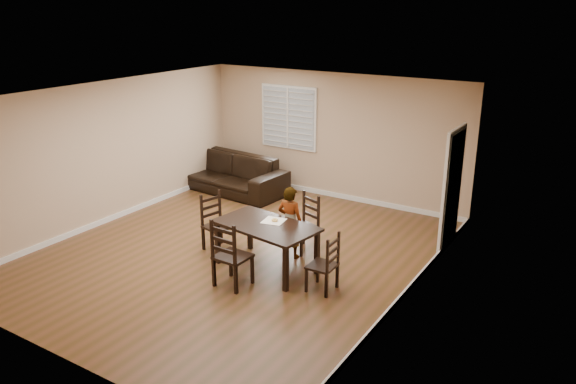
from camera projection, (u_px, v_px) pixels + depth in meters
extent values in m
plane|color=brown|center=(236.00, 253.00, 9.58)|extent=(7.00, 7.00, 0.00)
cube|color=tan|center=(333.00, 136.00, 11.96)|extent=(6.00, 0.04, 2.70)
cube|color=tan|center=(45.00, 255.00, 6.34)|extent=(6.00, 0.04, 2.70)
cube|color=tan|center=(108.00, 153.00, 10.66)|extent=(0.04, 7.00, 2.70)
cube|color=tan|center=(409.00, 212.00, 7.64)|extent=(0.04, 7.00, 2.70)
cube|color=white|center=(231.00, 95.00, 8.72)|extent=(6.00, 7.00, 0.04)
cube|color=white|center=(288.00, 118.00, 12.38)|extent=(1.40, 0.08, 1.40)
cube|color=white|center=(452.00, 191.00, 9.53)|extent=(0.06, 0.94, 2.05)
cylinder|color=#332114|center=(445.00, 200.00, 9.33)|extent=(0.06, 0.06, 0.02)
cube|color=white|center=(331.00, 194.00, 12.37)|extent=(6.00, 0.03, 0.10)
cube|color=white|center=(115.00, 217.00, 11.07)|extent=(0.03, 7.00, 0.10)
cube|color=white|center=(402.00, 296.00, 8.07)|extent=(0.03, 7.00, 0.10)
cube|color=black|center=(266.00, 226.00, 8.81)|extent=(1.73, 1.14, 0.05)
cube|color=black|center=(218.00, 243.00, 9.11)|extent=(0.08, 0.08, 0.71)
cube|color=black|center=(286.00, 269.00, 8.21)|extent=(0.08, 0.08, 0.71)
cube|color=black|center=(250.00, 229.00, 9.65)|extent=(0.08, 0.08, 0.71)
cube|color=black|center=(317.00, 253.00, 8.75)|extent=(0.08, 0.08, 0.71)
cube|color=black|center=(302.00, 227.00, 9.56)|extent=(0.56, 0.55, 0.04)
cube|color=black|center=(311.00, 221.00, 9.65)|extent=(0.43, 0.19, 0.99)
cube|color=black|center=(287.00, 238.00, 9.67)|extent=(0.05, 0.05, 0.41)
cube|color=black|center=(301.00, 245.00, 9.38)|extent=(0.05, 0.05, 0.41)
cube|color=black|center=(303.00, 233.00, 9.88)|extent=(0.05, 0.05, 0.41)
cube|color=black|center=(318.00, 240.00, 9.59)|extent=(0.05, 0.05, 0.41)
cube|color=black|center=(233.00, 257.00, 8.36)|extent=(0.50, 0.47, 0.04)
cube|color=black|center=(224.00, 257.00, 8.18)|extent=(0.49, 0.06, 1.08)
cube|color=black|center=(252.00, 270.00, 8.48)|extent=(0.04, 0.04, 0.44)
cube|color=black|center=(231.00, 263.00, 8.70)|extent=(0.04, 0.04, 0.44)
cube|color=black|center=(236.00, 280.00, 8.18)|extent=(0.04, 0.04, 0.44)
cube|color=black|center=(214.00, 273.00, 8.40)|extent=(0.04, 0.04, 0.44)
cube|color=black|center=(218.00, 226.00, 9.59)|extent=(0.51, 0.53, 0.04)
cube|color=black|center=(211.00, 220.00, 9.69)|extent=(0.14, 0.45, 1.00)
cube|color=black|center=(217.00, 245.00, 9.41)|extent=(0.05, 0.05, 0.41)
cube|color=black|center=(234.00, 238.00, 9.67)|extent=(0.05, 0.05, 0.41)
cube|color=black|center=(204.00, 239.00, 9.65)|extent=(0.05, 0.05, 0.41)
cube|color=black|center=(221.00, 232.00, 9.91)|extent=(0.05, 0.05, 0.41)
cube|color=black|center=(322.00, 266.00, 8.23)|extent=(0.39, 0.42, 0.04)
cube|color=black|center=(333.00, 265.00, 8.13)|extent=(0.04, 0.41, 0.91)
cube|color=black|center=(318.00, 271.00, 8.52)|extent=(0.04, 0.04, 0.37)
cube|color=black|center=(306.00, 280.00, 8.23)|extent=(0.04, 0.04, 0.37)
cube|color=black|center=(337.00, 276.00, 8.36)|extent=(0.04, 0.04, 0.37)
cube|color=black|center=(326.00, 286.00, 8.08)|extent=(0.04, 0.04, 0.37)
imported|color=gray|center=(290.00, 222.00, 9.27)|extent=(0.46, 0.32, 1.23)
cube|color=white|center=(274.00, 221.00, 8.93)|extent=(0.39, 0.39, 0.00)
torus|color=gold|center=(275.00, 220.00, 8.91)|extent=(0.10, 0.10, 0.03)
torus|color=white|center=(275.00, 219.00, 8.91)|extent=(0.09, 0.09, 0.02)
imported|color=black|center=(227.00, 173.00, 12.68)|extent=(2.88, 1.33, 0.82)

